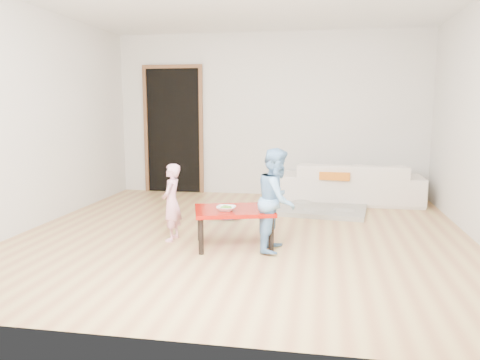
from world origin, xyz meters
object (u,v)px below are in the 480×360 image
(red_table, at_px, (234,227))
(child_pink, at_px, (172,202))
(sofa, at_px, (351,183))
(bowl, at_px, (226,209))
(basin, at_px, (228,213))
(child_blue, at_px, (277,200))

(red_table, bearing_deg, child_pink, 171.78)
(sofa, distance_m, red_table, 2.84)
(bowl, xyz_separation_m, basin, (-0.25, 1.32, -0.35))
(red_table, distance_m, basin, 1.25)
(bowl, height_order, basin, bowl)
(child_blue, bearing_deg, bowl, 103.13)
(sofa, xyz_separation_m, child_blue, (-0.86, -2.58, 0.21))
(child_blue, xyz_separation_m, basin, (-0.75, 1.26, -0.44))
(sofa, height_order, basin, sofa)
(red_table, relative_size, bowl, 4.14)
(red_table, height_order, child_pink, child_pink)
(sofa, height_order, bowl, sofa)
(red_table, distance_m, bowl, 0.26)
(basin, bearing_deg, sofa, 39.16)
(basin, bearing_deg, red_table, -75.61)
(bowl, xyz_separation_m, child_pink, (-0.64, 0.22, -0.00))
(sofa, xyz_separation_m, bowl, (-1.37, -2.64, 0.12))
(sofa, height_order, child_pink, child_pink)
(bowl, bearing_deg, sofa, 62.67)
(child_blue, bearing_deg, child_pink, 87.98)
(sofa, bearing_deg, child_blue, 72.06)
(sofa, distance_m, basin, 2.10)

